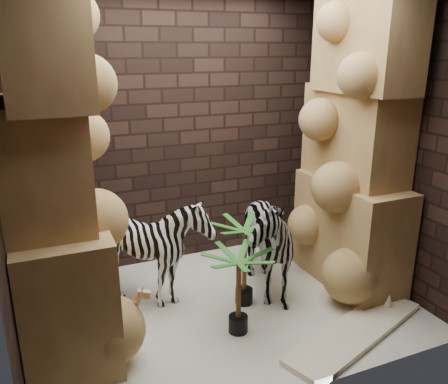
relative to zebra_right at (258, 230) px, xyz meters
name	(u,v)px	position (x,y,z in m)	size (l,w,h in m)	color
floor	(224,307)	(-0.44, -0.18, -0.66)	(3.50, 3.50, 0.00)	white
wall_back	(179,131)	(-0.44, 1.07, 0.84)	(3.50, 3.50, 0.00)	black
wall_front	(303,196)	(-0.44, -1.43, 0.84)	(3.50, 3.50, 0.00)	black
wall_right	(384,139)	(1.31, -0.18, 0.84)	(3.00, 3.00, 0.00)	black
rock_pillar_left	(51,171)	(-1.84, -0.18, 0.84)	(0.68, 1.30, 3.00)	tan
rock_pillar_right	(357,142)	(0.98, -0.18, 0.84)	(0.58, 1.25, 3.00)	tan
zebra_right	(258,230)	(0.00, 0.00, 0.00)	(0.60, 1.12, 1.33)	white
zebra_left	(154,255)	(-1.00, 0.19, -0.16)	(0.89, 1.10, 1.00)	white
giraffe_toy	(118,321)	(-1.49, -0.51, -0.34)	(0.33, 0.11, 0.64)	#DCB883
palm_front	(244,263)	(-0.23, -0.18, -0.23)	(0.36, 0.36, 0.86)	#1C601D
palm_back	(239,292)	(-0.48, -0.58, -0.28)	(0.36, 0.36, 0.77)	#1C601D
surfboard	(356,332)	(0.45, -1.03, -0.64)	(1.59, 0.39, 0.05)	#FEF4CC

